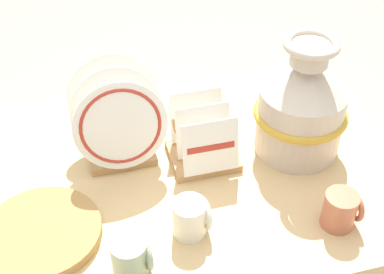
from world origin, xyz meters
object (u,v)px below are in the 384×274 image
Objects in this scene: wicker_charger_stack at (42,233)px; mug_cream_glaze at (191,218)px; mug_terracotta_glaze at (341,210)px; dish_rack_square_plates at (203,145)px; dish_rack_round_plates at (118,125)px; mug_sage_glaze at (132,257)px; ceramic_vase at (302,106)px.

mug_cream_glaze reaches higher than wicker_charger_stack.
wicker_charger_stack is 2.99× the size of mug_terracotta_glaze.
dish_rack_round_plates is at bearing 162.04° from dish_rack_square_plates.
mug_terracotta_glaze is at bearing -10.88° from mug_cream_glaze.
dish_rack_square_plates is 0.27m from mug_cream_glaze.
mug_sage_glaze is (0.19, -0.16, 0.03)m from wicker_charger_stack.
dish_rack_square_plates reaches higher than mug_cream_glaze.
mug_terracotta_glaze is 0.52m from mug_sage_glaze.
mug_sage_glaze reaches higher than wicker_charger_stack.
mug_cream_glaze is at bearing -148.60° from ceramic_vase.
ceramic_vase reaches higher than dish_rack_round_plates.
mug_sage_glaze is at bearing -95.44° from dish_rack_round_plates.
dish_rack_square_plates is 0.64× the size of wicker_charger_stack.
ceramic_vase is 3.64× the size of mug_terracotta_glaze.
wicker_charger_stack is at bearing -158.97° from dish_rack_square_plates.
ceramic_vase is at bearing 87.51° from mug_terracotta_glaze.
mug_terracotta_glaze is (-0.01, -0.29, -0.10)m from ceramic_vase.
dish_rack_square_plates is (0.22, -0.07, -0.06)m from dish_rack_round_plates.
ceramic_vase is 0.75m from wicker_charger_stack.
wicker_charger_stack is 0.36m from mug_cream_glaze.
dish_rack_square_plates reaches higher than mug_terracotta_glaze.
mug_terracotta_glaze is at bearing -11.57° from wicker_charger_stack.
dish_rack_square_plates is at bearing 129.09° from mug_terracotta_glaze.
ceramic_vase is 0.50m from dish_rack_round_plates.
ceramic_vase reaches higher than wicker_charger_stack.
dish_rack_square_plates is at bearing -17.96° from dish_rack_round_plates.
dish_rack_square_plates is 1.90× the size of mug_cream_glaze.
mug_sage_glaze is at bearing -128.03° from dish_rack_square_plates.
ceramic_vase is 3.64× the size of mug_cream_glaze.
mug_cream_glaze is (0.12, -0.32, -0.06)m from dish_rack_round_plates.
wicker_charger_stack is at bearing -133.49° from dish_rack_round_plates.
ceramic_vase is 1.91× the size of dish_rack_square_plates.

